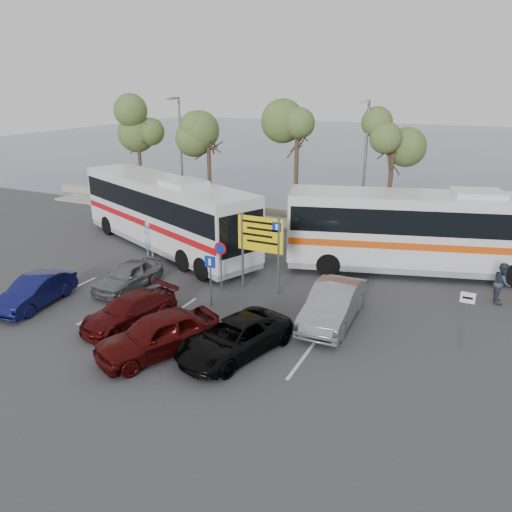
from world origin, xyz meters
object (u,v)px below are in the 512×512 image
at_px(car_blue, 35,291).
at_px(car_maroon, 129,311).
at_px(street_lamp_right, 365,162).
at_px(car_silver_a, 128,276).
at_px(suv_black, 234,338).
at_px(pedestrian_near, 149,238).
at_px(car_silver_b, 333,304).
at_px(direction_sign, 260,240).
at_px(car_red, 158,334).
at_px(coach_bus_right, 428,235).
at_px(pedestrian_far, 502,283).
at_px(coach_bus_left, 165,215).
at_px(street_lamp_left, 180,150).

relative_size(car_blue, car_maroon, 0.97).
xyz_separation_m(street_lamp_right, car_silver_a, (-7.62, -12.77, -3.96)).
xyz_separation_m(car_maroon, suv_black, (4.80, -0.23, 0.04)).
bearing_deg(pedestrian_near, suv_black, 145.32).
distance_m(suv_black, car_silver_b, 4.54).
height_order(direction_sign, car_maroon, direction_sign).
height_order(street_lamp_right, car_maroon, street_lamp_right).
bearing_deg(car_red, direction_sign, 110.61).
xyz_separation_m(coach_bus_right, car_silver_a, (-12.12, -8.14, -1.34)).
xyz_separation_m(car_maroon, pedestrian_far, (13.22, 8.63, 0.32)).
relative_size(coach_bus_right, car_silver_b, 2.95).
bearing_deg(car_red, street_lamp_right, 108.20).
bearing_deg(car_silver_b, suv_black, -123.43).
bearing_deg(car_silver_b, direction_sign, 155.37).
bearing_deg(suv_black, car_red, -137.70).
bearing_deg(car_blue, car_silver_b, 10.80).
distance_m(coach_bus_left, coach_bus_right, 14.20).
height_order(street_lamp_right, car_red, street_lamp_right).
relative_size(car_blue, car_red, 0.89).
relative_size(car_silver_a, car_red, 0.85).
distance_m(car_maroon, suv_black, 4.81).
distance_m(coach_bus_right, pedestrian_far, 4.37).
bearing_deg(car_blue, pedestrian_far, 19.03).
relative_size(car_blue, car_silver_b, 0.83).
bearing_deg(car_silver_b, pedestrian_far, 38.20).
xyz_separation_m(street_lamp_left, coach_bus_left, (3.50, -7.02, -2.63)).
xyz_separation_m(street_lamp_left, coach_bus_right, (17.50, -4.63, -2.62)).
height_order(street_lamp_right, suv_black, street_lamp_right).
xyz_separation_m(car_maroon, pedestrian_near, (-4.35, 7.13, 0.40)).
relative_size(coach_bus_left, pedestrian_far, 7.54).
bearing_deg(pedestrian_far, street_lamp_left, 67.93).
xyz_separation_m(direction_sign, car_red, (-0.82, -6.70, -1.67)).
xyz_separation_m(car_maroon, car_silver_b, (7.20, 3.63, 0.19)).
bearing_deg(car_blue, car_maroon, -3.75).
bearing_deg(car_red, suv_black, 53.08).
height_order(car_silver_a, car_maroon, car_silver_a).
height_order(street_lamp_right, pedestrian_near, street_lamp_right).
bearing_deg(street_lamp_left, car_silver_a, -67.15).
bearing_deg(car_silver_a, suv_black, -21.26).
height_order(street_lamp_left, car_red, street_lamp_left).
xyz_separation_m(coach_bus_right, pedestrian_far, (3.50, -2.39, -1.07)).
relative_size(street_lamp_right, coach_bus_right, 0.57).
bearing_deg(direction_sign, suv_black, -74.13).
bearing_deg(street_lamp_right, car_silver_a, -120.81).
height_order(suv_black, pedestrian_far, pedestrian_far).
distance_m(direction_sign, coach_bus_right, 8.65).
xyz_separation_m(car_silver_a, pedestrian_near, (-1.95, 4.25, 0.35)).
bearing_deg(coach_bus_right, car_blue, -142.06).
bearing_deg(street_lamp_left, pedestrian_near, -68.04).
relative_size(coach_bus_right, suv_black, 3.07).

